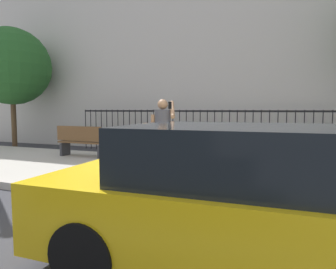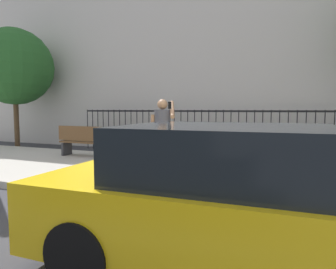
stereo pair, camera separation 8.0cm
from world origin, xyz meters
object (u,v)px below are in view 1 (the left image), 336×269
object	(u,v)px
taxi_yellow	(246,202)
street_bench	(81,141)
pedestrian_on_phone	(161,133)
street_tree_near	(12,67)

from	to	relation	value
taxi_yellow	street_bench	distance (m)	7.18
pedestrian_on_phone	street_tree_near	xyz separation A→B (m)	(-8.10, 3.39, 2.23)
taxi_yellow	street_tree_near	bearing A→B (deg)	148.69
street_bench	street_tree_near	distance (m)	5.64
taxi_yellow	pedestrian_on_phone	xyz separation A→B (m)	(-2.11, 2.82, 0.42)
pedestrian_on_phone	taxi_yellow	bearing A→B (deg)	-53.15
taxi_yellow	street_tree_near	size ratio (longest dim) A/B	0.87
taxi_yellow	street_bench	bearing A→B (deg)	140.48
street_bench	street_tree_near	bearing A→B (deg)	160.63
taxi_yellow	pedestrian_on_phone	distance (m)	3.55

